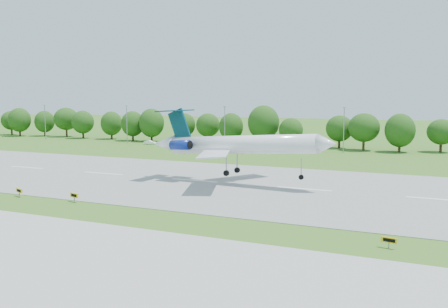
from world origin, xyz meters
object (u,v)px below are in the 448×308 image
(taxi_sign_left, at_px, (19,191))
(service_vehicle_b, at_px, (259,149))
(airliner, at_px, (232,144))
(service_vehicle_a, at_px, (150,142))

(taxi_sign_left, bearing_deg, service_vehicle_b, 101.76)
(airliner, relative_size, service_vehicle_b, 8.93)
(service_vehicle_a, height_order, service_vehicle_b, service_vehicle_b)
(taxi_sign_left, bearing_deg, service_vehicle_a, 129.73)
(airliner, height_order, service_vehicle_a, airliner)
(airliner, bearing_deg, taxi_sign_left, -131.33)
(airliner, bearing_deg, service_vehicle_b, 109.93)
(service_vehicle_b, bearing_deg, service_vehicle_a, 94.07)
(taxi_sign_left, height_order, service_vehicle_a, service_vehicle_a)
(taxi_sign_left, xyz_separation_m, service_vehicle_b, (10.59, 73.77, -0.26))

